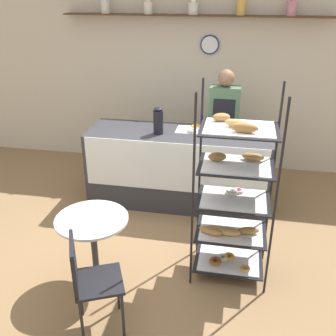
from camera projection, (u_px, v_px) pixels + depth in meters
name	position (u px, v px, depth m)	size (l,w,h in m)	color
ground_plane	(161.00, 252.00, 4.27)	(14.00, 14.00, 0.00)	olive
back_wall	(194.00, 78.00, 5.90)	(10.00, 0.30, 2.70)	beige
display_counter	(179.00, 168.00, 5.08)	(2.30, 0.74, 0.97)	#333338
pastry_rack	(233.00, 197.00, 3.64)	(0.72, 0.54, 1.89)	black
person_worker	(223.00, 125.00, 5.29)	(0.40, 0.23, 1.66)	#282833
cafe_table	(93.00, 235.00, 3.64)	(0.67, 0.67, 0.72)	#262628
cafe_chair	(87.00, 276.00, 3.10)	(0.50, 0.50, 0.89)	black
coffee_carafe	(158.00, 121.00, 4.77)	(0.12, 0.12, 0.33)	black
donut_tray_counter	(195.00, 129.00, 4.93)	(0.46, 0.31, 0.05)	silver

